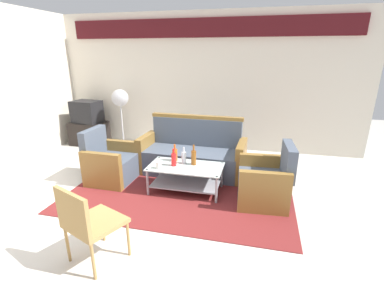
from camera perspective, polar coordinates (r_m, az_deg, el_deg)
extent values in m
plane|color=beige|center=(3.79, -6.87, -12.35)|extent=(14.00, 14.00, 0.00)
cube|color=silver|center=(6.21, 2.75, 13.97)|extent=(6.52, 0.12, 2.80)
cube|color=#4C1419|center=(6.11, 2.75, 23.93)|extent=(5.76, 0.08, 0.36)
cube|color=maroon|center=(4.41, -2.08, -7.30)|extent=(3.28, 2.25, 0.01)
cube|color=#4C5666|center=(4.93, -0.04, -1.61)|extent=(1.62, 0.75, 0.42)
cube|color=#4C5666|center=(5.08, 0.94, 4.38)|extent=(1.60, 0.19, 0.48)
cube|color=olive|center=(4.75, 9.77, -1.44)|extent=(0.14, 0.70, 0.62)
cube|color=olive|center=(5.17, -9.04, 0.34)|extent=(0.14, 0.70, 0.62)
cube|color=olive|center=(5.02, 0.95, 7.36)|extent=(1.64, 0.15, 0.06)
cube|color=#4C5666|center=(4.84, -15.55, -2.91)|extent=(0.67, 0.61, 0.40)
cube|color=#4C5666|center=(4.86, -19.16, 2.15)|extent=(0.13, 0.60, 0.45)
cube|color=olive|center=(5.07, -13.80, -0.61)|extent=(0.66, 0.11, 0.58)
cube|color=olive|center=(4.54, -17.71, -3.36)|extent=(0.66, 0.11, 0.58)
cube|color=#4C5666|center=(4.12, 13.86, -6.74)|extent=(0.70, 0.65, 0.40)
cube|color=#4C5666|center=(4.00, 18.77, -1.44)|extent=(0.16, 0.61, 0.45)
cube|color=olive|center=(3.79, 14.28, -7.70)|extent=(0.67, 0.15, 0.58)
cube|color=olive|center=(4.39, 13.69, -3.80)|extent=(0.67, 0.15, 0.58)
cube|color=silver|center=(4.22, -1.29, -2.65)|extent=(1.10, 0.60, 0.02)
cube|color=#9E9EA5|center=(4.33, -1.26, -5.99)|extent=(1.00, 0.52, 0.02)
cylinder|color=#9E9EA5|center=(4.67, -6.50, -3.09)|extent=(0.04, 0.04, 0.40)
cylinder|color=#9E9EA5|center=(4.44, 6.00, -4.30)|extent=(0.04, 0.04, 0.40)
cylinder|color=#9E9EA5|center=(4.23, -8.91, -5.70)|extent=(0.04, 0.04, 0.40)
cylinder|color=#9E9EA5|center=(3.97, 4.92, -7.25)|extent=(0.04, 0.04, 0.40)
cylinder|color=silver|center=(4.30, -1.65, -0.85)|extent=(0.07, 0.07, 0.18)
cylinder|color=silver|center=(4.26, -1.66, 0.78)|extent=(0.03, 0.03, 0.08)
cylinder|color=brown|center=(4.24, 0.34, -0.87)|extent=(0.08, 0.08, 0.22)
cylinder|color=brown|center=(4.19, 0.34, 1.12)|extent=(0.03, 0.03, 0.09)
cylinder|color=red|center=(4.21, -3.68, -1.26)|extent=(0.07, 0.07, 0.19)
cylinder|color=red|center=(4.17, -3.72, 0.45)|extent=(0.03, 0.03, 0.08)
cylinder|color=#D85919|center=(4.41, -3.47, -0.32)|extent=(0.08, 0.08, 0.19)
cylinder|color=#D85919|center=(4.36, -3.50, 1.33)|extent=(0.03, 0.03, 0.08)
cylinder|color=silver|center=(4.15, -6.73, -2.35)|extent=(0.08, 0.08, 0.10)
cube|color=black|center=(6.94, -19.86, 3.84)|extent=(0.80, 0.50, 0.52)
cube|color=black|center=(6.83, -20.34, 7.87)|extent=(0.65, 0.51, 0.48)
cube|color=black|center=(7.00, -19.16, 8.26)|extent=(0.51, 0.07, 0.36)
cylinder|color=#2D2D33|center=(6.64, -13.49, 1.60)|extent=(0.32, 0.32, 0.03)
cylinder|color=#B2B2B7|center=(6.51, -13.83, 5.70)|extent=(0.03, 0.03, 0.95)
sphere|color=#B2B2B7|center=(6.41, -14.25, 10.77)|extent=(0.36, 0.36, 0.36)
cube|color=#AD844C|center=(3.02, -18.72, -13.00)|extent=(0.63, 0.63, 0.04)
cube|color=#AD844C|center=(2.82, -22.88, -10.87)|extent=(0.46, 0.22, 0.40)
cylinder|color=#AD844C|center=(3.38, -17.51, -13.34)|extent=(0.03, 0.03, 0.42)
cylinder|color=#AD844C|center=(3.10, -12.67, -16.18)|extent=(0.03, 0.03, 0.42)
cylinder|color=#AD844C|center=(3.21, -23.74, -16.17)|extent=(0.03, 0.03, 0.42)
cylinder|color=#AD844C|center=(2.91, -19.24, -19.63)|extent=(0.03, 0.03, 0.42)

